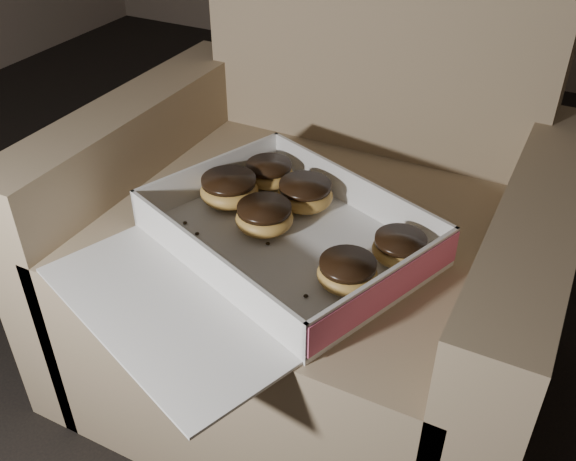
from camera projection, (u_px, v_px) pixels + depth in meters
The scene contains 13 objects.
armchair at pixel (317, 251), 1.17m from camera, with size 0.82×0.69×0.86m.
bakery_box at pixel (268, 250), 0.96m from camera, with size 0.54×0.58×0.07m.
donut_a at pixel (400, 248), 0.94m from camera, with size 0.08×0.08×0.04m.
donut_b at pixel (229, 189), 1.07m from camera, with size 0.10×0.10×0.05m.
donut_c at pixel (269, 173), 1.12m from camera, with size 0.08×0.08×0.04m.
donut_d at pixel (347, 273), 0.89m from camera, with size 0.09×0.09×0.04m.
donut_e at pixel (305, 194), 1.06m from camera, with size 0.09×0.09×0.05m.
donut_f at pixel (264, 217), 1.00m from camera, with size 0.09×0.09×0.05m.
crumb_a at pixel (306, 296), 0.88m from camera, with size 0.01×0.01×0.00m, color black.
crumb_b at pixel (255, 233), 1.01m from camera, with size 0.01×0.01×0.00m, color black.
crumb_c at pixel (268, 244), 0.98m from camera, with size 0.01×0.01×0.00m, color black.
crumb_d at pixel (185, 223), 1.03m from camera, with size 0.01×0.01×0.00m, color black.
crumb_e at pixel (197, 234), 1.00m from camera, with size 0.01×0.01×0.00m, color black.
Camera 1 is at (0.20, -0.28, 0.98)m, focal length 40.00 mm.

